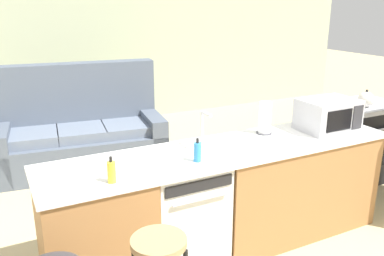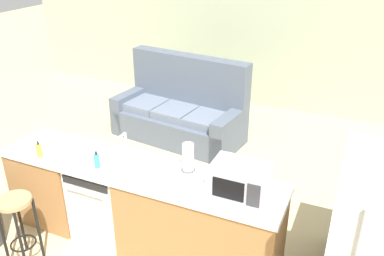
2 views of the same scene
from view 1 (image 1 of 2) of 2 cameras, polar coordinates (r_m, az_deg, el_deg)
ground_plane at (r=3.57m, az=2.39°, el=-16.85°), size 24.00×24.00×0.00m
wall_back at (r=7.03m, az=-12.49°, el=11.20°), size 10.00×0.06×2.60m
kitchen_counter at (r=3.46m, az=5.99°, el=-10.01°), size 2.94×0.66×0.90m
dishwasher at (r=3.25m, az=-1.45°, el=-11.85°), size 0.58×0.61×0.84m
stove_range at (r=5.16m, az=22.69°, el=-1.56°), size 0.76×0.68×0.90m
microwave at (r=3.82m, az=18.52°, el=1.78°), size 0.50×0.37×0.28m
sink_faucet at (r=3.18m, az=1.52°, el=-0.51°), size 0.07×0.18×0.30m
paper_towel_roll at (r=3.57m, az=10.18°, el=1.35°), size 0.14×0.14×0.28m
soap_bottle at (r=2.92m, az=0.77°, el=-3.37°), size 0.06×0.06×0.18m
dish_soap_bottle at (r=2.64m, az=-11.23°, el=-6.05°), size 0.06×0.06×0.18m
kettle at (r=4.82m, az=23.24°, el=3.72°), size 0.21×0.17×0.19m
couch at (r=5.33m, az=-15.36°, el=-0.90°), size 2.10×1.14×1.27m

